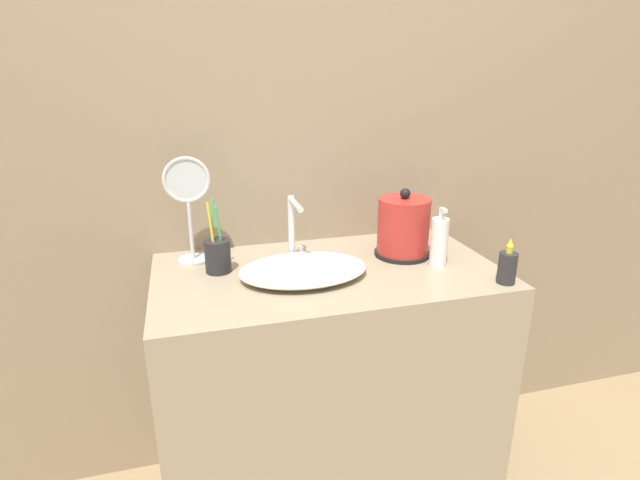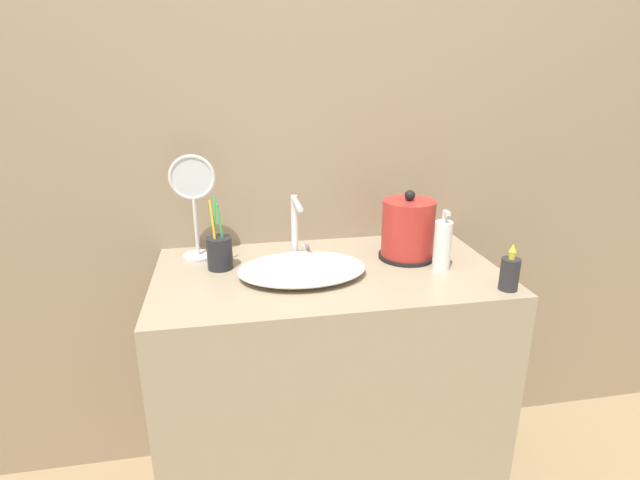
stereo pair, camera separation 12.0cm
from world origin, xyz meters
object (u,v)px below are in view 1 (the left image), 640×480
(toothbrush_cup, at_px, (218,255))
(mouthwash_bottle, at_px, (507,267))
(lotion_bottle, at_px, (439,242))
(electric_kettle, at_px, (403,229))
(vanity_mirror, at_px, (188,202))
(faucet, at_px, (294,225))
(shampoo_bottle, at_px, (393,222))

(toothbrush_cup, xyz_separation_m, mouthwash_bottle, (0.79, -0.31, -0.00))
(lotion_bottle, bearing_deg, toothbrush_cup, 168.96)
(electric_kettle, xyz_separation_m, mouthwash_bottle, (0.20, -0.29, -0.04))
(mouthwash_bottle, distance_m, vanity_mirror, 0.97)
(faucet, distance_m, shampoo_bottle, 0.40)
(electric_kettle, relative_size, vanity_mirror, 0.67)
(lotion_bottle, relative_size, shampoo_bottle, 1.08)
(toothbrush_cup, relative_size, shampoo_bottle, 1.31)
(lotion_bottle, distance_m, vanity_mirror, 0.79)
(faucet, relative_size, electric_kettle, 0.92)
(shampoo_bottle, bearing_deg, lotion_bottle, -81.08)
(faucet, distance_m, vanity_mirror, 0.33)
(shampoo_bottle, distance_m, mouthwash_bottle, 0.47)
(toothbrush_cup, xyz_separation_m, lotion_bottle, (0.67, -0.13, 0.02))
(toothbrush_cup, relative_size, vanity_mirror, 0.68)
(mouthwash_bottle, xyz_separation_m, vanity_mirror, (-0.86, 0.41, 0.15))
(shampoo_bottle, relative_size, vanity_mirror, 0.52)
(mouthwash_bottle, bearing_deg, toothbrush_cup, 158.96)
(electric_kettle, height_order, shampoo_bottle, electric_kettle)
(toothbrush_cup, xyz_separation_m, shampoo_bottle, (0.63, 0.13, 0.02))
(electric_kettle, distance_m, shampoo_bottle, 0.15)
(faucet, xyz_separation_m, vanity_mirror, (-0.32, 0.08, 0.08))
(shampoo_bottle, height_order, mouthwash_bottle, shampoo_bottle)
(toothbrush_cup, bearing_deg, electric_kettle, -1.70)
(toothbrush_cup, xyz_separation_m, vanity_mirror, (-0.07, 0.11, 0.14))
(electric_kettle, relative_size, shampoo_bottle, 1.29)
(electric_kettle, distance_m, toothbrush_cup, 0.60)
(faucet, bearing_deg, vanity_mirror, 166.59)
(faucet, distance_m, toothbrush_cup, 0.26)
(toothbrush_cup, relative_size, lotion_bottle, 1.22)
(vanity_mirror, bearing_deg, toothbrush_cup, -56.60)
(faucet, bearing_deg, mouthwash_bottle, -31.61)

